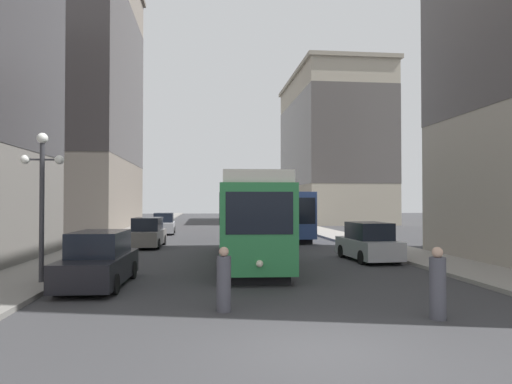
% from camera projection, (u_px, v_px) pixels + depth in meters
% --- Properties ---
extents(ground_plane, '(200.00, 200.00, 0.00)m').
position_uv_depth(ground_plane, '(318.00, 351.00, 8.84)').
color(ground_plane, '#38383A').
extents(sidewalk_left, '(3.05, 120.00, 0.15)m').
position_uv_depth(sidewalk_left, '(142.00, 228.00, 47.67)').
color(sidewalk_left, gray).
rests_on(sidewalk_left, ground).
extents(sidewalk_right, '(3.05, 120.00, 0.15)m').
position_uv_depth(sidewalk_right, '(305.00, 227.00, 49.52)').
color(sidewalk_right, gray).
rests_on(sidewalk_right, ground).
extents(streetcar, '(3.25, 13.50, 3.89)m').
position_uv_depth(streetcar, '(250.00, 217.00, 21.94)').
color(streetcar, black).
rests_on(streetcar, ground).
extents(transit_bus, '(2.71, 11.34, 3.45)m').
position_uv_depth(transit_bus, '(282.00, 213.00, 35.87)').
color(transit_bus, black).
rests_on(transit_bus, ground).
extents(parked_car_left_near, '(2.03, 4.64, 1.82)m').
position_uv_depth(parked_car_left_near, '(147.00, 233.00, 28.98)').
color(parked_car_left_near, black).
rests_on(parked_car_left_near, ground).
extents(parked_car_left_mid, '(2.01, 4.66, 1.82)m').
position_uv_depth(parked_car_left_mid, '(164.00, 224.00, 40.60)').
color(parked_car_left_mid, black).
rests_on(parked_car_left_mid, ground).
extents(parked_car_right_far, '(2.06, 4.37, 1.82)m').
position_uv_depth(parked_car_right_far, '(368.00, 243.00, 22.39)').
color(parked_car_right_far, black).
rests_on(parked_car_right_far, ground).
extents(parked_car_left_far, '(2.00, 4.89, 1.82)m').
position_uv_depth(parked_car_left_far, '(99.00, 261.00, 15.66)').
color(parked_car_left_far, black).
rests_on(parked_car_left_far, ground).
extents(pedestrian_crossing_near, '(0.39, 0.39, 1.73)m').
position_uv_depth(pedestrian_crossing_near, '(438.00, 286.00, 11.27)').
color(pedestrian_crossing_near, '#4C4C56').
rests_on(pedestrian_crossing_near, ground).
extents(pedestrian_crossing_far, '(0.37, 0.37, 1.66)m').
position_uv_depth(pedestrian_crossing_far, '(224.00, 281.00, 12.06)').
color(pedestrian_crossing_far, '#4C4C56').
rests_on(pedestrian_crossing_far, ground).
extents(lamp_post_left_near, '(1.41, 0.36, 4.97)m').
position_uv_depth(lamp_post_left_near, '(42.00, 183.00, 15.68)').
color(lamp_post_left_near, '#333338').
rests_on(lamp_post_left_near, sidewalk_left).
extents(building_left_corner, '(12.25, 21.83, 28.26)m').
position_uv_depth(building_left_corner, '(72.00, 88.00, 48.80)').
color(building_left_corner, slate).
rests_on(building_left_corner, ground).
extents(building_right_corner, '(11.25, 22.25, 20.05)m').
position_uv_depth(building_right_corner, '(331.00, 147.00, 64.90)').
color(building_right_corner, '#B2A893').
rests_on(building_right_corner, ground).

